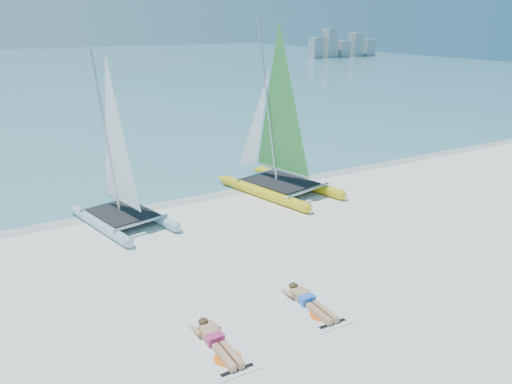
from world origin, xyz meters
TOP-DOWN VIEW (x-y plane):
  - ground at (0.00, 0.00)m, footprint 140.00×140.00m
  - sea at (0.00, 63.00)m, footprint 140.00×115.00m
  - wet_sand_strip at (0.00, 5.50)m, footprint 140.00×1.40m
  - distant_skyline at (53.71, 62.00)m, footprint 14.00×2.00m
  - catamaran_blue at (-2.49, 4.32)m, footprint 2.88×4.54m
  - catamaran_yellow at (3.67, 4.74)m, footprint 3.44×5.44m
  - towel_a at (-2.66, -3.50)m, footprint 1.00×1.85m
  - sunbather_a at (-2.66, -3.30)m, footprint 0.37×1.73m
  - towel_b at (-0.10, -3.19)m, footprint 1.00×1.85m
  - sunbather_b at (-0.10, -3.00)m, footprint 0.37×1.73m

SIDE VIEW (x-z plane):
  - ground at x=0.00m, z-range 0.00..0.00m
  - wet_sand_strip at x=0.00m, z-range 0.00..0.01m
  - sea at x=0.00m, z-range 0.00..0.01m
  - towel_a at x=-2.66m, z-range 0.00..0.02m
  - towel_b at x=-0.10m, z-range 0.00..0.02m
  - sunbather_a at x=-2.66m, z-range -0.01..0.25m
  - sunbather_b at x=-0.10m, z-range -0.01..0.25m
  - catamaran_blue at x=-2.49m, z-range -1.16..4.58m
  - distant_skyline at x=53.71m, z-range -0.56..4.44m
  - catamaran_yellow at x=3.67m, z-range -1.25..5.50m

